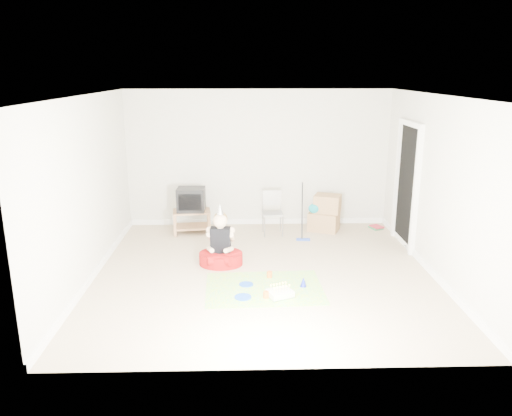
{
  "coord_description": "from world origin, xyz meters",
  "views": [
    {
      "loc": [
        -0.31,
        -6.93,
        2.93
      ],
      "look_at": [
        -0.1,
        0.4,
        0.9
      ],
      "focal_mm": 35.0,
      "sensor_mm": 36.0,
      "label": 1
    }
  ],
  "objects_px": {
    "cardboard_boxes": "(325,214)",
    "seated_woman": "(221,251)",
    "tv_stand": "(192,220)",
    "folding_chair": "(273,214)",
    "crt_tv": "(191,199)",
    "birthday_cake": "(280,294)"
  },
  "relations": [
    {
      "from": "tv_stand",
      "to": "crt_tv",
      "type": "bearing_deg",
      "value": 108.43
    },
    {
      "from": "crt_tv",
      "to": "cardboard_boxes",
      "type": "xyz_separation_m",
      "value": [
        2.49,
        0.07,
        -0.31
      ]
    },
    {
      "from": "seated_woman",
      "to": "birthday_cake",
      "type": "xyz_separation_m",
      "value": [
        0.84,
        -1.2,
        -0.17
      ]
    },
    {
      "from": "seated_woman",
      "to": "tv_stand",
      "type": "bearing_deg",
      "value": 110.66
    },
    {
      "from": "tv_stand",
      "to": "crt_tv",
      "type": "distance_m",
      "value": 0.39
    },
    {
      "from": "folding_chair",
      "to": "birthday_cake",
      "type": "xyz_separation_m",
      "value": [
        -0.06,
        -2.65,
        -0.36
      ]
    },
    {
      "from": "seated_woman",
      "to": "folding_chair",
      "type": "bearing_deg",
      "value": 58.27
    },
    {
      "from": "tv_stand",
      "to": "seated_woman",
      "type": "relative_size",
      "value": 0.74
    },
    {
      "from": "tv_stand",
      "to": "seated_woman",
      "type": "height_order",
      "value": "seated_woman"
    },
    {
      "from": "tv_stand",
      "to": "folding_chair",
      "type": "relative_size",
      "value": 0.88
    },
    {
      "from": "cardboard_boxes",
      "to": "birthday_cake",
      "type": "xyz_separation_m",
      "value": [
        -1.05,
        -2.86,
        -0.28
      ]
    },
    {
      "from": "crt_tv",
      "to": "birthday_cake",
      "type": "xyz_separation_m",
      "value": [
        1.44,
        -2.79,
        -0.6
      ]
    },
    {
      "from": "folding_chair",
      "to": "seated_woman",
      "type": "bearing_deg",
      "value": -121.73
    },
    {
      "from": "cardboard_boxes",
      "to": "birthday_cake",
      "type": "height_order",
      "value": "cardboard_boxes"
    },
    {
      "from": "cardboard_boxes",
      "to": "birthday_cake",
      "type": "bearing_deg",
      "value": -110.24
    },
    {
      "from": "crt_tv",
      "to": "seated_woman",
      "type": "distance_m",
      "value": 1.75
    },
    {
      "from": "seated_woman",
      "to": "cardboard_boxes",
      "type": "bearing_deg",
      "value": 41.33
    },
    {
      "from": "cardboard_boxes",
      "to": "seated_woman",
      "type": "bearing_deg",
      "value": -138.67
    },
    {
      "from": "crt_tv",
      "to": "birthday_cake",
      "type": "relative_size",
      "value": 1.26
    },
    {
      "from": "crt_tv",
      "to": "cardboard_boxes",
      "type": "height_order",
      "value": "crt_tv"
    },
    {
      "from": "cardboard_boxes",
      "to": "seated_woman",
      "type": "relative_size",
      "value": 0.7
    },
    {
      "from": "crt_tv",
      "to": "birthday_cake",
      "type": "distance_m",
      "value": 3.19
    }
  ]
}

